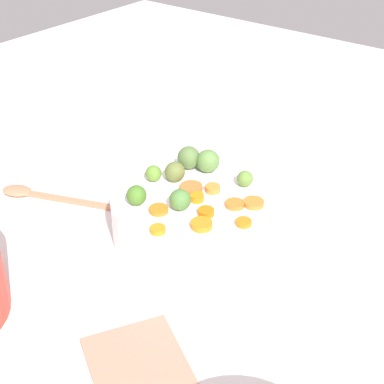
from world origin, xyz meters
TOP-DOWN VIEW (x-y plane):
  - tabletop at (0.00, 0.00)m, footprint 2.40×2.40m
  - serving_bowl_carrots at (-0.01, -0.01)m, footprint 0.28×0.28m
  - carrot_slice_0 at (-0.02, -0.08)m, footprint 0.04×0.04m
  - carrot_slice_1 at (0.11, -0.02)m, footprint 0.03×0.03m
  - carrot_slice_2 at (0.06, -0.07)m, footprint 0.04×0.04m
  - carrot_slice_3 at (0.01, 0.03)m, footprint 0.03×0.03m
  - carrot_slice_4 at (0.01, -0.12)m, footprint 0.03×0.03m
  - carrot_slice_5 at (0.05, -0.04)m, footprint 0.04×0.04m
  - carrot_slice_6 at (0.01, -0.01)m, footprint 0.03×0.03m
  - carrot_slice_7 at (0.07, 0.01)m, footprint 0.03×0.03m
  - carrot_slice_8 at (0.09, 0.03)m, footprint 0.04×0.04m
  - carrot_slice_9 at (-0.02, 0.01)m, footprint 0.05×0.05m
  - brussels_sprout_0 at (0.00, -0.05)m, footprint 0.04×0.04m
  - brussels_sprout_1 at (-0.07, 0.07)m, footprint 0.04×0.04m
  - brussels_sprout_2 at (-0.07, -0.08)m, footprint 0.03×0.03m
  - brussels_sprout_3 at (-0.04, 0.08)m, footprint 0.04×0.04m
  - brussels_sprout_4 at (0.04, 0.08)m, footprint 0.03×0.03m
  - brussels_sprout_5 at (-0.10, -0.01)m, footprint 0.03×0.03m
  - brussels_sprout_6 at (-0.07, 0.02)m, footprint 0.04×0.04m
  - wooden_spoon at (-0.33, -0.10)m, footprint 0.24×0.11m
  - dish_towel at (0.12, -0.29)m, footprint 0.19×0.18m

SIDE VIEW (x-z plane):
  - tabletop at x=0.00m, z-range 0.00..0.02m
  - dish_towel at x=0.12m, z-range 0.02..0.03m
  - wooden_spoon at x=-0.33m, z-range 0.02..0.03m
  - serving_bowl_carrots at x=-0.01m, z-range 0.02..0.10m
  - carrot_slice_7 at x=0.07m, z-range 0.10..0.11m
  - carrot_slice_0 at x=-0.02m, z-range 0.10..0.11m
  - carrot_slice_1 at x=0.11m, z-range 0.10..0.11m
  - carrot_slice_8 at x=0.09m, z-range 0.10..0.11m
  - carrot_slice_4 at x=0.01m, z-range 0.10..0.11m
  - carrot_slice_2 at x=0.06m, z-range 0.10..0.11m
  - carrot_slice_5 at x=0.05m, z-range 0.10..0.11m
  - carrot_slice_9 at x=-0.02m, z-range 0.10..0.11m
  - carrot_slice_3 at x=0.01m, z-range 0.10..0.11m
  - carrot_slice_6 at x=0.01m, z-range 0.10..0.11m
  - brussels_sprout_4 at x=0.04m, z-range 0.10..0.13m
  - brussels_sprout_5 at x=-0.10m, z-range 0.10..0.13m
  - brussels_sprout_2 at x=-0.07m, z-range 0.10..0.14m
  - brussels_sprout_0 at x=0.00m, z-range 0.10..0.14m
  - brussels_sprout_6 at x=-0.07m, z-range 0.10..0.14m
  - brussels_sprout_1 at x=-0.07m, z-range 0.10..0.15m
  - brussels_sprout_3 at x=-0.04m, z-range 0.10..0.15m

